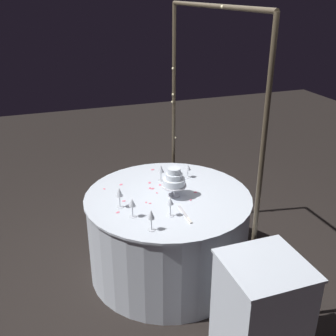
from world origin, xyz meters
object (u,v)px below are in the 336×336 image
Objects in this scene: wine_glass_1 at (119,193)px; wine_glass_3 at (188,168)px; decorative_arch at (209,116)px; side_table at (261,313)px; wine_glass_2 at (161,170)px; main_table at (168,234)px; tiered_cake at (174,180)px; wine_glass_4 at (151,216)px; wine_glass_5 at (170,203)px; wine_glass_0 at (132,204)px; cake_knife at (186,215)px.

wine_glass_3 is at bearing 115.19° from wine_glass_1.
decorative_arch reaches higher than side_table.
wine_glass_3 is (0.02, 0.27, -0.02)m from wine_glass_2.
tiered_cake is at bearing 67.42° from main_table.
wine_glass_4 reaches higher than wine_glass_2.
wine_glass_5 is at bearing 126.17° from wine_glass_4.
wine_glass_2 is (-1.50, -0.23, 0.49)m from side_table.
wine_glass_0 is at bearing -106.40° from wine_glass_5.
main_table is 1.21m from side_table.
cake_knife is at bearing -42.49° from decorative_arch.
tiered_cake reaches higher than wine_glass_2.
tiered_cake is (0.02, -0.32, -0.54)m from decorative_arch.
wine_glass_3 is at bearing 134.03° from main_table.
wine_glass_4 is at bearing -54.07° from decorative_arch.
side_table is 1.56m from wine_glass_3.
main_table is 0.69m from wine_glass_0.
cake_knife is (0.38, -0.35, -0.70)m from decorative_arch.
tiered_cake is 2.02× the size of wine_glass_3.
wine_glass_3 is 0.82× the size of wine_glass_5.
wine_glass_3 is 1.00m from wine_glass_4.
wine_glass_2 is 1.20× the size of wine_glass_3.
side_table is (1.18, 0.27, 0.02)m from main_table.
wine_glass_3 is at bearing 147.23° from wine_glass_5.
cake_knife is at bearing -1.63° from wine_glass_2.
wine_glass_3 is at bearing 141.92° from wine_glass_4.
wine_glass_2 is 0.54× the size of cake_knife.
cake_knife is (0.69, -0.02, -0.11)m from wine_glass_2.
main_table is at bearing -7.16° from wine_glass_2.
wine_glass_0 is (0.25, -0.76, -0.58)m from decorative_arch.
wine_glass_0 is (0.23, -0.44, -0.04)m from tiered_cake.
wine_glass_0 is at bearing -37.29° from wine_glass_2.
decorative_arch reaches higher than wine_glass_1.
main_table is 9.21× the size of wine_glass_5.
wine_glass_2 is at bearing -178.48° from tiered_cake.
wine_glass_1 is at bearing -64.81° from wine_glass_3.
wine_glass_0 is 1.03× the size of wine_glass_2.
side_table is 4.78× the size of wine_glass_4.
wine_glass_4 is (0.24, 0.08, 0.01)m from wine_glass_0.
wine_glass_5 is (0.34, -0.46, -0.58)m from decorative_arch.
tiered_cake is 0.35m from wine_glass_5.
wine_glass_0 is (-0.93, -0.66, 0.50)m from side_table.
decorative_arch is 1.16m from main_table.
wine_glass_5 is (-0.15, 0.21, -0.01)m from wine_glass_4.
wine_glass_5 is at bearing -11.96° from wine_glass_2.
side_table is at bearing -1.62° from wine_glass_3.
decorative_arch reaches higher than cake_knife.
wine_glass_0 is 0.92× the size of wine_glass_1.
wine_glass_1 reaches higher than wine_glass_3.
wine_glass_1 is (0.04, -0.50, -0.03)m from tiered_cake.
decorative_arch is 14.47× the size of wine_glass_0.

